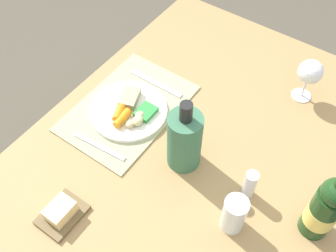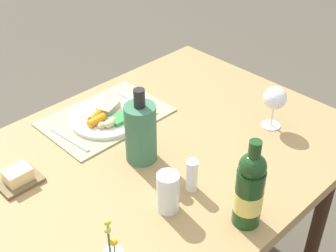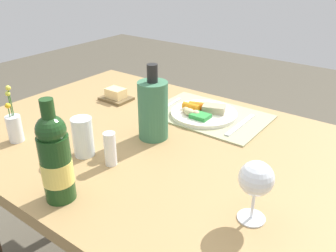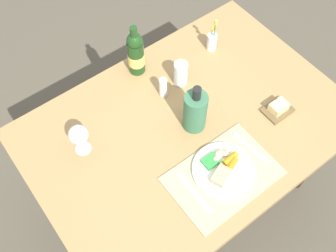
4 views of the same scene
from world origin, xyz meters
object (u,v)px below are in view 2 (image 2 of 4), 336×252
Objects in this scene: knife at (70,139)px; cooler_bottle at (141,132)px; dining_table at (149,174)px; water_tumbler at (168,194)px; dinner_plate at (106,117)px; wine_bottle at (249,191)px; wine_glass at (275,99)px; salt_shaker at (192,175)px; fork at (137,103)px; butter_dish at (19,178)px.

knife is 0.29m from cooler_bottle.
water_tumbler reaches higher than dining_table.
cooler_bottle is at bearing 79.03° from dinner_plate.
wine_glass is at bearing -153.29° from wine_bottle.
salt_shaker is 0.11m from water_tumbler.
dining_table is 5.41× the size of cooler_bottle.
fork is 0.52m from salt_shaker.
water_tumbler is at bearing 4.90° from salt_shaker.
butter_dish is (0.35, -0.17, -0.09)m from cooler_bottle.
dinner_plate reaches higher than knife.
cooler_bottle is 2.06× the size of water_tumbler.
wine_glass is 1.25× the size of water_tumbler.
knife is at bearing -163.95° from butter_dish.
knife is at bearing -61.75° from dining_table.
cooler_bottle is at bearing -22.63° from wine_glass.
fork is 0.32m from knife.
dining_table is 7.31× the size of knife.
dinner_plate is 1.00× the size of cooler_bottle.
salt_shaker reaches higher than fork.
dinner_plate is 0.16m from fork.
wine_glass is at bearing 119.33° from fork.
fork is at bearing -122.63° from water_tumbler.
wine_glass is 0.50m from wine_bottle.
wine_glass is at bearing 132.86° from dinner_plate.
butter_dish reaches higher than dinner_plate.
dinner_plate is at bearing -107.39° from water_tumbler.
salt_shaker is at bearing 100.55° from knife.
salt_shaker is (0.20, 0.47, 0.04)m from fork.
fork is at bearing -171.62° from butter_dish.
cooler_bottle reaches higher than dinner_plate.
wine_bottle is 0.70m from butter_dish.
dinner_plate is at bearing -169.17° from butter_dish.
salt_shaker is (0.04, 0.47, 0.03)m from dinner_plate.
salt_shaker reaches higher than dining_table.
fork is at bearing -112.88° from salt_shaker.
knife is 0.68m from wine_bottle.
dining_table is at bearing -119.49° from water_tumbler.
water_tumbler is at bearing 65.99° from cooler_bottle.
dinner_plate is at bearing -47.14° from wine_glass.
dining_table is at bearing 83.86° from dinner_plate.
fork is 0.34m from cooler_bottle.
knife is 0.48m from salt_shaker.
cooler_bottle reaches higher than water_tumbler.
dinner_plate is 0.47m from salt_shaker.
water_tumbler is at bearing 60.51° from dining_table.
wine_glass reaches higher than butter_dish.
knife is 1.82× the size of salt_shaker.
cooler_bottle is at bearing -114.01° from water_tumbler.
water_tumbler is (-0.02, 0.47, 0.05)m from knife.
butter_dish is at bearing 10.83° from dinner_plate.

